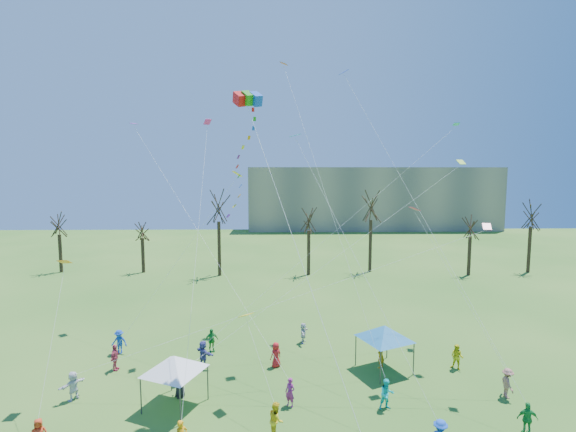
{
  "coord_description": "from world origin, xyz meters",
  "views": [
    {
      "loc": [
        -0.86,
        -16.99,
        13.27
      ],
      "look_at": [
        -0.38,
        5.0,
        11.0
      ],
      "focal_mm": 25.0,
      "sensor_mm": 36.0,
      "label": 1
    }
  ],
  "objects_px": {
    "distant_building": "(371,198)",
    "canopy_tent_blue": "(385,332)",
    "canopy_tent_white": "(175,364)",
    "big_box_kite": "(246,165)"
  },
  "relations": [
    {
      "from": "canopy_tent_white",
      "to": "canopy_tent_blue",
      "type": "distance_m",
      "value": 13.69
    },
    {
      "from": "distant_building",
      "to": "canopy_tent_blue",
      "type": "height_order",
      "value": "distant_building"
    },
    {
      "from": "distant_building",
      "to": "big_box_kite",
      "type": "xyz_separation_m",
      "value": [
        -24.7,
        -76.32,
        6.34
      ]
    },
    {
      "from": "canopy_tent_blue",
      "to": "big_box_kite",
      "type": "bearing_deg",
      "value": -159.74
    },
    {
      "from": "distant_building",
      "to": "canopy_tent_white",
      "type": "relative_size",
      "value": 16.07
    },
    {
      "from": "distant_building",
      "to": "canopy_tent_white",
      "type": "height_order",
      "value": "distant_building"
    },
    {
      "from": "distant_building",
      "to": "canopy_tent_blue",
      "type": "relative_size",
      "value": 15.63
    },
    {
      "from": "canopy_tent_white",
      "to": "canopy_tent_blue",
      "type": "xyz_separation_m",
      "value": [
        13.08,
        4.05,
        0.09
      ]
    },
    {
      "from": "distant_building",
      "to": "canopy_tent_white",
      "type": "distance_m",
      "value": 82.44
    },
    {
      "from": "distant_building",
      "to": "big_box_kite",
      "type": "distance_m",
      "value": 80.47
    }
  ]
}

